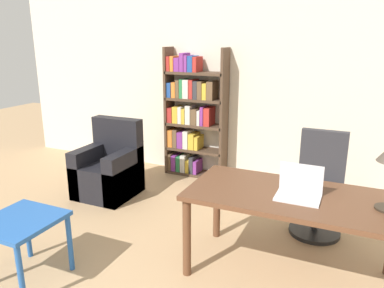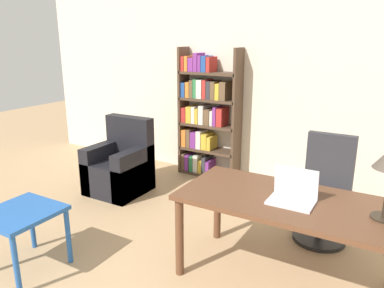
{
  "view_description": "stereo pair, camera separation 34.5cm",
  "coord_description": "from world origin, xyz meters",
  "views": [
    {
      "loc": [
        1.14,
        -0.36,
        1.92
      ],
      "look_at": [
        -0.23,
        2.67,
        0.98
      ],
      "focal_mm": 35.0,
      "sensor_mm": 36.0,
      "label": 1
    },
    {
      "loc": [
        1.44,
        -0.2,
        1.92
      ],
      "look_at": [
        -0.23,
        2.67,
        0.98
      ],
      "focal_mm": 35.0,
      "sensor_mm": 36.0,
      "label": 2
    }
  ],
  "objects": [
    {
      "name": "office_chair",
      "position": [
        0.86,
        3.35,
        0.45
      ],
      "size": [
        0.51,
        0.51,
        1.04
      ],
      "color": "black",
      "rests_on": "ground_plane"
    },
    {
      "name": "side_table_blue",
      "position": [
        -1.21,
        1.52,
        0.46
      ],
      "size": [
        0.56,
        0.58,
        0.55
      ],
      "color": "#2356A3",
      "rests_on": "ground_plane"
    },
    {
      "name": "laptop",
      "position": [
        0.79,
        2.43,
        0.78
      ],
      "size": [
        0.33,
        0.24,
        0.26
      ],
      "color": "silver",
      "rests_on": "desk"
    },
    {
      "name": "wall_back",
      "position": [
        0.0,
        4.53,
        1.35
      ],
      "size": [
        8.0,
        0.06,
        2.7
      ],
      "color": "beige",
      "rests_on": "ground_plane"
    },
    {
      "name": "bookshelf",
      "position": [
        -1.0,
        4.34,
        0.86
      ],
      "size": [
        0.87,
        0.28,
        1.8
      ],
      "color": "#4C3828",
      "rests_on": "ground_plane"
    },
    {
      "name": "armchair",
      "position": [
        -1.64,
        3.25,
        0.31
      ],
      "size": [
        0.67,
        0.68,
        0.95
      ],
      "color": "black",
      "rests_on": "ground_plane"
    },
    {
      "name": "desk",
      "position": [
        0.74,
        2.47,
        0.63
      ],
      "size": [
        1.66,
        0.82,
        0.73
      ],
      "color": "brown",
      "rests_on": "ground_plane"
    }
  ]
}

